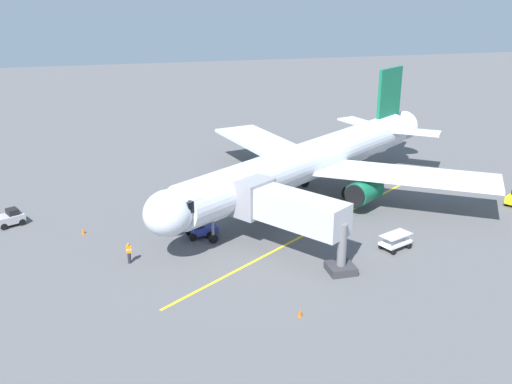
{
  "coord_description": "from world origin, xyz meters",
  "views": [
    {
      "loc": [
        17.96,
        52.41,
        20.48
      ],
      "look_at": [
        6.14,
        5.4,
        3.0
      ],
      "focal_mm": 40.7,
      "sensor_mm": 36.0,
      "label": 1
    }
  ],
  "objects_px": {
    "jet_bridge": "(283,208)",
    "ground_crew_marshaller": "(129,253)",
    "baggage_cart_near_nose": "(396,241)",
    "tug_rear_apron": "(10,218)",
    "safety_cone_nose_left": "(83,231)",
    "belt_loader_starboard_side": "(200,229)",
    "safety_cone_nose_right": "(300,313)",
    "airplane": "(311,161)"
  },
  "relations": [
    {
      "from": "baggage_cart_near_nose",
      "to": "jet_bridge",
      "type": "bearing_deg",
      "value": -11.59
    },
    {
      "from": "ground_crew_marshaller",
      "to": "safety_cone_nose_left",
      "type": "relative_size",
      "value": 3.11
    },
    {
      "from": "baggage_cart_near_nose",
      "to": "tug_rear_apron",
      "type": "xyz_separation_m",
      "value": [
        31.21,
        -12.9,
        0.05
      ]
    },
    {
      "from": "ground_crew_marshaller",
      "to": "baggage_cart_near_nose",
      "type": "relative_size",
      "value": 0.58
    },
    {
      "from": "belt_loader_starboard_side",
      "to": "tug_rear_apron",
      "type": "bearing_deg",
      "value": -22.14
    },
    {
      "from": "ground_crew_marshaller",
      "to": "belt_loader_starboard_side",
      "type": "xyz_separation_m",
      "value": [
        -6.14,
        -3.67,
        -0.17
      ]
    },
    {
      "from": "safety_cone_nose_left",
      "to": "safety_cone_nose_right",
      "type": "bearing_deg",
      "value": 129.23
    },
    {
      "from": "tug_rear_apron",
      "to": "airplane",
      "type": "bearing_deg",
      "value": 179.7
    },
    {
      "from": "ground_crew_marshaller",
      "to": "baggage_cart_near_nose",
      "type": "xyz_separation_m",
      "value": [
        -21.22,
        2.66,
        -0.23
      ]
    },
    {
      "from": "tug_rear_apron",
      "to": "safety_cone_nose_left",
      "type": "relative_size",
      "value": 4.96
    },
    {
      "from": "ground_crew_marshaller",
      "to": "safety_cone_nose_right",
      "type": "xyz_separation_m",
      "value": [
        -10.44,
        10.55,
        -0.61
      ]
    },
    {
      "from": "safety_cone_nose_left",
      "to": "airplane",
      "type": "bearing_deg",
      "value": -171.19
    },
    {
      "from": "baggage_cart_near_nose",
      "to": "belt_loader_starboard_side",
      "type": "relative_size",
      "value": 0.63
    },
    {
      "from": "tug_rear_apron",
      "to": "safety_cone_nose_left",
      "type": "distance_m",
      "value": 7.28
    },
    {
      "from": "baggage_cart_near_nose",
      "to": "tug_rear_apron",
      "type": "relative_size",
      "value": 1.08
    },
    {
      "from": "ground_crew_marshaller",
      "to": "belt_loader_starboard_side",
      "type": "height_order",
      "value": "belt_loader_starboard_side"
    },
    {
      "from": "baggage_cart_near_nose",
      "to": "belt_loader_starboard_side",
      "type": "bearing_deg",
      "value": -22.78
    },
    {
      "from": "airplane",
      "to": "baggage_cart_near_nose",
      "type": "height_order",
      "value": "airplane"
    },
    {
      "from": "belt_loader_starboard_side",
      "to": "safety_cone_nose_right",
      "type": "relative_size",
      "value": 8.54
    },
    {
      "from": "belt_loader_starboard_side",
      "to": "safety_cone_nose_right",
      "type": "distance_m",
      "value": 14.86
    },
    {
      "from": "safety_cone_nose_left",
      "to": "safety_cone_nose_right",
      "type": "distance_m",
      "value": 22.26
    },
    {
      "from": "belt_loader_starboard_side",
      "to": "safety_cone_nose_right",
      "type": "xyz_separation_m",
      "value": [
        -4.3,
        14.22,
        -0.44
      ]
    },
    {
      "from": "ground_crew_marshaller",
      "to": "belt_loader_starboard_side",
      "type": "bearing_deg",
      "value": -149.15
    },
    {
      "from": "ground_crew_marshaller",
      "to": "tug_rear_apron",
      "type": "relative_size",
      "value": 0.63
    },
    {
      "from": "jet_bridge",
      "to": "safety_cone_nose_left",
      "type": "bearing_deg",
      "value": -25.43
    },
    {
      "from": "airplane",
      "to": "safety_cone_nose_right",
      "type": "relative_size",
      "value": 63.82
    },
    {
      "from": "airplane",
      "to": "safety_cone_nose_right",
      "type": "bearing_deg",
      "value": 69.29
    },
    {
      "from": "safety_cone_nose_right",
      "to": "tug_rear_apron",
      "type": "bearing_deg",
      "value": -45.49
    },
    {
      "from": "jet_bridge",
      "to": "safety_cone_nose_left",
      "type": "distance_m",
      "value": 17.79
    },
    {
      "from": "jet_bridge",
      "to": "ground_crew_marshaller",
      "type": "height_order",
      "value": "jet_bridge"
    },
    {
      "from": "belt_loader_starboard_side",
      "to": "tug_rear_apron",
      "type": "relative_size",
      "value": 1.72
    },
    {
      "from": "tug_rear_apron",
      "to": "safety_cone_nose_right",
      "type": "height_order",
      "value": "tug_rear_apron"
    },
    {
      "from": "safety_cone_nose_left",
      "to": "ground_crew_marshaller",
      "type": "bearing_deg",
      "value": 118.53
    },
    {
      "from": "baggage_cart_near_nose",
      "to": "tug_rear_apron",
      "type": "distance_m",
      "value": 33.77
    },
    {
      "from": "ground_crew_marshaller",
      "to": "tug_rear_apron",
      "type": "xyz_separation_m",
      "value": [
        9.99,
        -10.24,
        -0.18
      ]
    },
    {
      "from": "ground_crew_marshaller",
      "to": "belt_loader_starboard_side",
      "type": "relative_size",
      "value": 0.36
    },
    {
      "from": "belt_loader_starboard_side",
      "to": "safety_cone_nose_left",
      "type": "height_order",
      "value": "belt_loader_starboard_side"
    },
    {
      "from": "jet_bridge",
      "to": "ground_crew_marshaller",
      "type": "distance_m",
      "value": 12.48
    },
    {
      "from": "ground_crew_marshaller",
      "to": "tug_rear_apron",
      "type": "bearing_deg",
      "value": -45.7
    },
    {
      "from": "baggage_cart_near_nose",
      "to": "belt_loader_starboard_side",
      "type": "distance_m",
      "value": 16.35
    },
    {
      "from": "airplane",
      "to": "safety_cone_nose_left",
      "type": "bearing_deg",
      "value": 8.81
    },
    {
      "from": "jet_bridge",
      "to": "airplane",
      "type": "bearing_deg",
      "value": -119.39
    }
  ]
}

